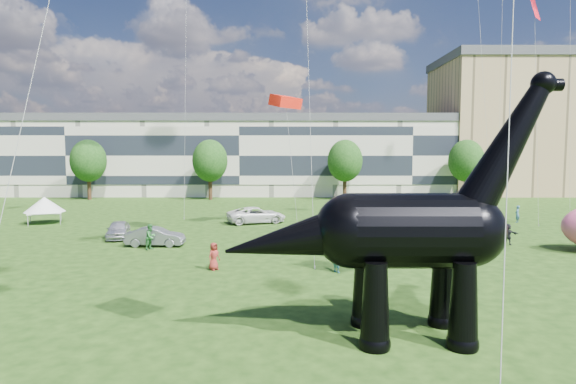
{
  "coord_description": "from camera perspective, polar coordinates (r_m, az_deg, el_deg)",
  "views": [
    {
      "loc": [
        -0.65,
        -18.26,
        7.25
      ],
      "look_at": [
        -0.58,
        8.0,
        5.0
      ],
      "focal_mm": 30.0,
      "sensor_mm": 36.0,
      "label": 1
    }
  ],
  "objects": [
    {
      "name": "ground",
      "position": [
        19.66,
        1.83,
        -16.75
      ],
      "size": [
        220.0,
        220.0,
        0.0
      ],
      "primitive_type": "plane",
      "color": "#16330C",
      "rests_on": "ground"
    },
    {
      "name": "terrace_row",
      "position": [
        80.61,
        -5.41,
        3.99
      ],
      "size": [
        78.0,
        11.0,
        12.0
      ],
      "primitive_type": "cube",
      "color": "beige",
      "rests_on": "ground"
    },
    {
      "name": "apartment_block",
      "position": [
        92.73,
        26.03,
        6.73
      ],
      "size": [
        28.0,
        18.0,
        22.0
      ],
      "primitive_type": "cube",
      "color": "tan",
      "rests_on": "ground"
    },
    {
      "name": "tree_far_left",
      "position": [
        77.08,
        -22.6,
        3.81
      ],
      "size": [
        5.2,
        5.2,
        9.44
      ],
      "color": "#382314",
      "rests_on": "ground"
    },
    {
      "name": "tree_mid_left",
      "position": [
        72.17,
        -9.23,
        4.08
      ],
      "size": [
        5.2,
        5.2,
        9.44
      ],
      "color": "#382314",
      "rests_on": "ground"
    },
    {
      "name": "tree_mid_right",
      "position": [
        71.79,
        6.78,
        4.1
      ],
      "size": [
        5.2,
        5.2,
        9.44
      ],
      "color": "#382314",
      "rests_on": "ground"
    },
    {
      "name": "tree_far_right",
      "position": [
        76.09,
        20.39,
        3.87
      ],
      "size": [
        5.2,
        5.2,
        9.44
      ],
      "color": "#382314",
      "rests_on": "ground"
    },
    {
      "name": "dinosaur_sculpture",
      "position": [
        19.07,
        12.88,
        -5.01
      ],
      "size": [
        12.92,
        3.56,
        10.62
      ],
      "rotation": [
        0.0,
        0.0,
        -0.0
      ],
      "color": "black",
      "rests_on": "ground"
    },
    {
      "name": "car_silver",
      "position": [
        42.43,
        -19.47,
        -4.23
      ],
      "size": [
        2.59,
        4.51,
        1.45
      ],
      "primitive_type": "imported",
      "rotation": [
        0.0,
        0.0,
        0.22
      ],
      "color": "silver",
      "rests_on": "ground"
    },
    {
      "name": "car_grey",
      "position": [
        38.19,
        -15.45,
        -5.12
      ],
      "size": [
        4.4,
        1.58,
        1.44
      ],
      "primitive_type": "imported",
      "rotation": [
        0.0,
        0.0,
        1.56
      ],
      "color": "slate",
      "rests_on": "ground"
    },
    {
      "name": "car_white",
      "position": [
        48.45,
        -3.76,
        -2.74
      ],
      "size": [
        6.43,
        4.41,
        1.63
      ],
      "primitive_type": "imported",
      "rotation": [
        0.0,
        0.0,
        1.89
      ],
      "color": "silver",
      "rests_on": "ground"
    },
    {
      "name": "car_dark",
      "position": [
        40.64,
        9.38,
        -4.25
      ],
      "size": [
        4.36,
        6.18,
        1.66
      ],
      "primitive_type": "imported",
      "rotation": [
        0.0,
        0.0,
        -0.4
      ],
      "color": "#595960",
      "rests_on": "ground"
    },
    {
      "name": "gazebo_near",
      "position": [
        45.55,
        19.31,
        -2.03
      ],
      "size": [
        5.27,
        5.27,
        2.81
      ],
      "rotation": [
        0.0,
        0.0,
        -0.4
      ],
      "color": "white",
      "rests_on": "ground"
    },
    {
      "name": "gazebo_far",
      "position": [
        50.95,
        14.55,
        -1.15
      ],
      "size": [
        4.65,
        4.65,
        2.88
      ],
      "rotation": [
        0.0,
        0.0,
        0.13
      ],
      "color": "white",
      "rests_on": "ground"
    },
    {
      "name": "gazebo_left",
      "position": [
        53.86,
        -26.9,
        -1.36
      ],
      "size": [
        5.05,
        5.05,
        2.67
      ],
      "rotation": [
        0.0,
        0.0,
        0.41
      ],
      "color": "white",
      "rests_on": "ground"
    },
    {
      "name": "visitors",
      "position": [
        31.69,
        5.51,
        -6.74
      ],
      "size": [
        42.92,
        40.55,
        1.89
      ],
      "color": "#2E7434",
      "rests_on": "ground"
    }
  ]
}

